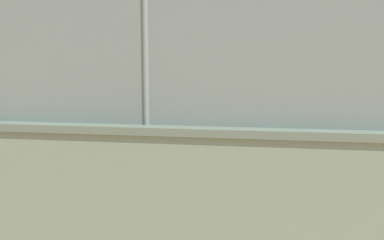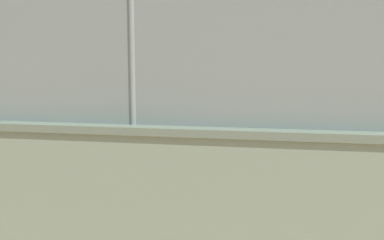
# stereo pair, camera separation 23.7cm
# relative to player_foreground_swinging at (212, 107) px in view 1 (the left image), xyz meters

# --- Properties ---
(ground_plane) EXTENTS (260.00, 260.00, 0.00)m
(ground_plane) POSITION_rel_player_foreground_swinging_xyz_m (1.82, -1.73, -0.94)
(ground_plane) COLOR tan
(player_foreground_swinging) EXTENTS (0.75, 1.25, 1.59)m
(player_foreground_swinging) POSITION_rel_player_foreground_swinging_xyz_m (0.00, 0.00, 0.00)
(player_foreground_swinging) COLOR black
(player_foreground_swinging) RESTS_ON ground_plane
(player_near_wall_returning) EXTENTS (0.92, 0.73, 1.58)m
(player_near_wall_returning) POSITION_rel_player_foreground_swinging_xyz_m (-3.77, -2.08, -0.01)
(player_near_wall_returning) COLOR #591919
(player_near_wall_returning) RESTS_ON ground_plane
(sports_ball) EXTENTS (0.22, 0.22, 0.22)m
(sports_ball) POSITION_rel_player_foreground_swinging_xyz_m (1.14, 2.20, 0.31)
(sports_ball) COLOR white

